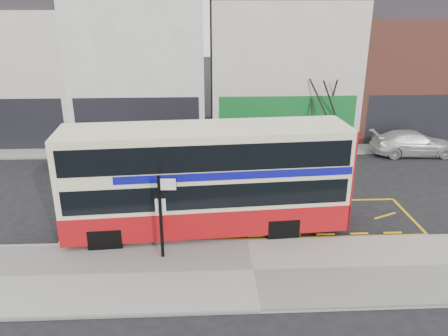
{
  "coord_description": "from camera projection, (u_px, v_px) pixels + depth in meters",
  "views": [
    {
      "loc": [
        -1.54,
        -14.49,
        8.37
      ],
      "look_at": [
        -0.76,
        2.0,
        2.12
      ],
      "focal_mm": 35.0,
      "sensor_mm": 36.0,
      "label": 1
    }
  ],
  "objects": [
    {
      "name": "ground",
      "position": [
        246.0,
        238.0,
        16.56
      ],
      "size": [
        120.0,
        120.0,
        0.0
      ],
      "primitive_type": "plane",
      "color": "black",
      "rests_on": "ground"
    },
    {
      "name": "pavement",
      "position": [
        253.0,
        271.0,
        14.39
      ],
      "size": [
        40.0,
        4.0,
        0.15
      ],
      "primitive_type": "cube",
      "color": "gray",
      "rests_on": "ground"
    },
    {
      "name": "kerb",
      "position": [
        247.0,
        242.0,
        16.19
      ],
      "size": [
        40.0,
        0.15,
        0.15
      ],
      "primitive_type": "cube",
      "color": "gray",
      "rests_on": "ground"
    },
    {
      "name": "far_pavement",
      "position": [
        229.0,
        147.0,
        26.81
      ],
      "size": [
        50.0,
        3.0,
        0.15
      ],
      "primitive_type": "cube",
      "color": "gray",
      "rests_on": "ground"
    },
    {
      "name": "road_markings",
      "position": [
        243.0,
        219.0,
        18.06
      ],
      "size": [
        14.0,
        3.4,
        0.01
      ],
      "primitive_type": null,
      "color": "#E0A30B",
      "rests_on": "ground"
    },
    {
      "name": "terrace_far_left",
      "position": [
        18.0,
        61.0,
        28.26
      ],
      "size": [
        8.0,
        8.01,
        10.8
      ],
      "color": "beige",
      "rests_on": "ground"
    },
    {
      "name": "terrace_left",
      "position": [
        142.0,
        53.0,
        28.44
      ],
      "size": [
        8.0,
        8.01,
        11.8
      ],
      "color": "white",
      "rests_on": "ground"
    },
    {
      "name": "terrace_green_shop",
      "position": [
        279.0,
        56.0,
        28.92
      ],
      "size": [
        9.0,
        8.01,
        11.3
      ],
      "color": "beige",
      "rests_on": "ground"
    },
    {
      "name": "terrace_right",
      "position": [
        411.0,
        63.0,
        29.49
      ],
      "size": [
        9.0,
        8.01,
        10.3
      ],
      "color": "brown",
      "rests_on": "ground"
    },
    {
      "name": "double_decker_bus",
      "position": [
        207.0,
        179.0,
        16.33
      ],
      "size": [
        10.67,
        3.17,
        4.2
      ],
      "rotation": [
        0.0,
        0.0,
        0.07
      ],
      "color": "beige",
      "rests_on": "ground"
    },
    {
      "name": "bus_stop_post",
      "position": [
        162.0,
        209.0,
        14.49
      ],
      "size": [
        0.75,
        0.13,
        3.01
      ],
      "rotation": [
        0.0,
        0.0,
        -0.04
      ],
      "color": "black",
      "rests_on": "pavement"
    },
    {
      "name": "car_silver",
      "position": [
        94.0,
        153.0,
        23.79
      ],
      "size": [
        4.54,
        2.65,
        1.45
      ],
      "primitive_type": "imported",
      "rotation": [
        0.0,
        0.0,
        1.8
      ],
      "color": "#BBBCC0",
      "rests_on": "ground"
    },
    {
      "name": "car_grey",
      "position": [
        253.0,
        145.0,
        25.3
      ],
      "size": [
        4.15,
        2.17,
        1.3
      ],
      "primitive_type": "imported",
      "rotation": [
        0.0,
        0.0,
        1.78
      ],
      "color": "#414449",
      "rests_on": "ground"
    },
    {
      "name": "car_white",
      "position": [
        413.0,
        143.0,
        25.47
      ],
      "size": [
        4.9,
        2.12,
        1.41
      ],
      "primitive_type": "imported",
      "rotation": [
        0.0,
        0.0,
        1.54
      ],
      "color": "silver",
      "rests_on": "ground"
    },
    {
      "name": "street_tree_right",
      "position": [
        323.0,
        87.0,
        25.83
      ],
      "size": [
        2.52,
        2.52,
        5.43
      ],
      "color": "black",
      "rests_on": "ground"
    }
  ]
}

